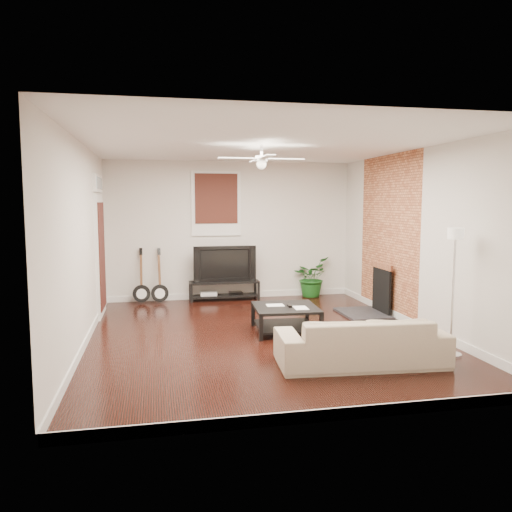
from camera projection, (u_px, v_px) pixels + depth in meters
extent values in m
cube|color=black|center=(261.00, 335.00, 7.44)|extent=(5.00, 6.00, 0.01)
cube|color=white|center=(262.00, 145.00, 7.14)|extent=(5.00, 6.00, 0.01)
cube|color=silver|center=(231.00, 231.00, 10.22)|extent=(5.00, 0.01, 2.80)
cube|color=silver|center=(333.00, 268.00, 4.37)|extent=(5.00, 0.01, 2.80)
cube|color=silver|center=(82.00, 245.00, 6.80)|extent=(0.01, 6.00, 2.80)
cube|color=silver|center=(418.00, 239.00, 7.78)|extent=(0.01, 6.00, 2.80)
cube|color=#9D5132|center=(388.00, 235.00, 8.76)|extent=(0.02, 2.20, 2.80)
cube|color=black|center=(371.00, 289.00, 8.80)|extent=(0.80, 1.10, 0.92)
cube|color=#3F1C11|center=(216.00, 204.00, 10.07)|extent=(1.00, 0.06, 1.30)
cube|color=white|center=(100.00, 244.00, 8.68)|extent=(0.08, 1.00, 2.50)
cube|color=black|center=(224.00, 291.00, 10.10)|extent=(1.40, 0.37, 0.39)
imported|color=black|center=(224.00, 263.00, 10.06)|extent=(1.25, 0.16, 0.72)
cube|color=black|center=(286.00, 319.00, 7.63)|extent=(1.00, 1.00, 0.40)
imported|color=#BCA88D|center=(361.00, 341.00, 6.08)|extent=(2.09, 0.95, 0.59)
imported|color=#185419|center=(311.00, 277.00, 10.47)|extent=(0.97, 0.99, 0.83)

